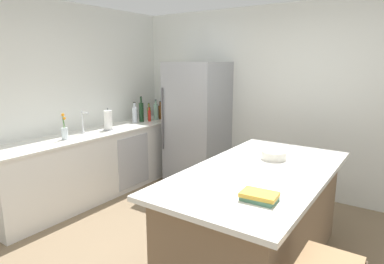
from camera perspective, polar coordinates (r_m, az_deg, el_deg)
name	(u,v)px	position (r m, az deg, el deg)	size (l,w,h in m)	color
wall_rear	(288,101)	(4.77, 16.39, 5.18)	(6.00, 0.10, 2.60)	silver
wall_left	(36,106)	(4.55, -25.51, 4.18)	(0.10, 6.00, 2.60)	silver
counter_run_left	(99,163)	(4.78, -15.85, -5.17)	(0.64, 2.97, 0.90)	silver
kitchen_island	(258,218)	(3.09, 11.37, -14.49)	(1.08, 2.11, 0.92)	#7A6047
refrigerator	(197,124)	(4.98, 0.94, 1.49)	(0.80, 0.78, 1.83)	#93969B
sink_faucet	(83,122)	(4.57, -18.40, 1.70)	(0.15, 0.05, 0.30)	silver
flower_vase	(65,131)	(4.30, -21.30, 0.15)	(0.08, 0.08, 0.33)	silver
paper_towel_roll	(108,120)	(4.72, -14.39, 1.96)	(0.14, 0.14, 0.31)	gray
syrup_bottle	(160,111)	(5.62, -5.55, 3.62)	(0.06, 0.06, 0.28)	#5B3319
whiskey_bottle	(161,112)	(5.47, -5.33, 3.49)	(0.09, 0.09, 0.30)	brown
gin_bottle	(156,112)	(5.43, -6.30, 3.56)	(0.08, 0.08, 0.33)	#8CB79E
olive_oil_bottle	(149,113)	(5.41, -7.48, 3.28)	(0.06, 0.06, 0.28)	olive
hot_sauce_bottle	(149,115)	(5.28, -7.42, 2.87)	(0.05, 0.05, 0.24)	red
wine_bottle	(141,112)	(5.27, -8.81, 3.50)	(0.07, 0.07, 0.40)	#19381E
soda_bottle	(135,114)	(5.22, -9.92, 3.07)	(0.08, 0.08, 0.32)	silver
cookbook_stack	(259,196)	(2.29, 11.62, -10.92)	(0.25, 0.18, 0.06)	#4C7F60
mixing_bowl	(274,155)	(3.25, 14.06, -3.91)	(0.24, 0.24, 0.08)	silver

